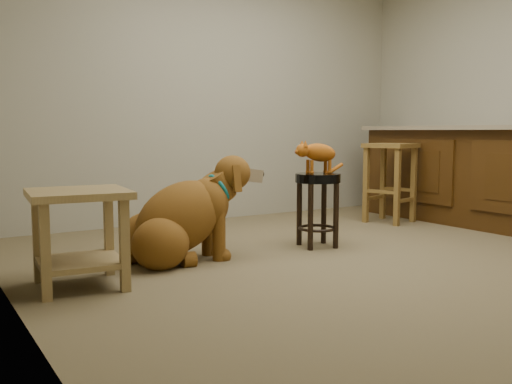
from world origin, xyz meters
TOP-DOWN VIEW (x-y plane):
  - floor at (0.00, 0.00)m, footprint 4.50×4.00m
  - room_shell at (0.00, 0.00)m, footprint 4.54×4.04m
  - cabinet_run at (1.94, 0.30)m, footprint 0.70×2.56m
  - padded_stool at (0.00, 0.33)m, footprint 0.35×0.35m
  - wood_stool at (1.34, 0.91)m, footprint 0.52×0.52m
  - side_table at (-1.86, 0.14)m, footprint 0.59×0.59m
  - golden_retriever at (-1.10, 0.42)m, footprint 1.21×0.62m
  - tabby_kitten at (-0.01, 0.34)m, footprint 0.45×0.19m

SIDE VIEW (x-z plane):
  - floor at x=0.00m, z-range -0.01..0.01m
  - golden_retriever at x=-1.10m, z-range -0.10..0.67m
  - side_table at x=-1.86m, z-range 0.09..0.65m
  - wood_stool at x=1.34m, z-range 0.02..0.79m
  - padded_stool at x=0.00m, z-range 0.12..0.68m
  - cabinet_run at x=1.94m, z-range -0.03..0.91m
  - tabby_kitten at x=-0.01m, z-range 0.58..0.86m
  - room_shell at x=0.00m, z-range 0.37..2.99m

